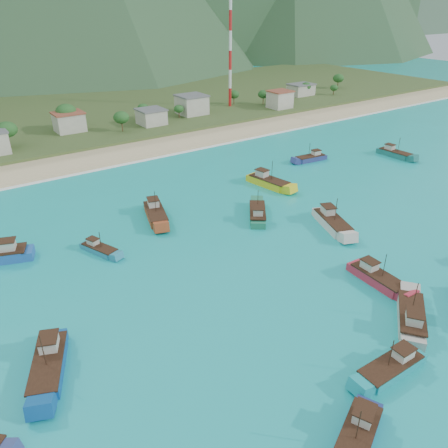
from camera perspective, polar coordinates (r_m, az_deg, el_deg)
ground at (r=73.46m, az=8.15°, el=-7.36°), size 600.00×600.00×0.00m
beach at (r=135.83m, az=-15.08°, el=8.55°), size 400.00×18.00×1.20m
land at (r=192.53m, az=-21.87°, el=12.92°), size 400.00×110.00×2.40m
surf_line at (r=127.35m, az=-13.51°, el=7.51°), size 400.00×2.50×0.08m
village at (r=160.62m, az=-13.02°, el=13.31°), size 209.89×26.64×6.79m
vegetation at (r=153.80m, az=-22.15°, el=11.64°), size 271.41×25.72×9.08m
radio_tower at (r=187.02m, az=0.83°, el=21.71°), size 1.20×1.20×43.65m
boat_1 at (r=76.11m, az=19.39°, el=-6.78°), size 3.81×10.84×6.30m
boat_2 at (r=52.43m, az=16.93°, el=-25.24°), size 10.71×7.03×6.13m
boat_3 at (r=93.62m, az=-8.92°, el=1.25°), size 6.82×12.32×6.98m
boat_4 at (r=109.65m, az=5.83°, el=5.42°), size 5.39×12.48×7.13m
boat_6 at (r=83.50m, az=-15.97°, el=-3.26°), size 5.16×8.39×4.77m
boat_13 at (r=93.08m, az=4.40°, el=1.28°), size 9.08×10.52×6.38m
boat_15 at (r=69.21m, az=23.24°, el=-11.24°), size 11.13×9.49×6.72m
boat_19 at (r=140.27m, az=21.40°, el=8.52°), size 3.48×10.75×6.30m
boat_23 at (r=61.05m, az=-21.88°, el=-16.78°), size 7.73×12.15×6.93m
boat_26 at (r=129.59m, az=11.26°, el=8.39°), size 10.02×3.93×5.77m
boat_27 at (r=60.60m, az=21.00°, el=-17.20°), size 10.23×3.29×5.99m
boat_28 at (r=91.62m, az=13.92°, el=0.16°), size 7.71×12.57×7.15m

